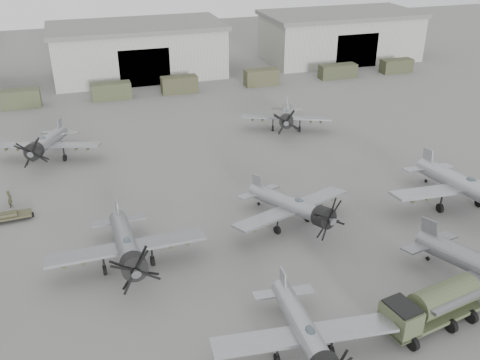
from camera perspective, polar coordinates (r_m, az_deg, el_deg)
The scene contains 17 objects.
ground at distance 40.83m, azimuth 2.02°, elevation -11.93°, with size 220.00×220.00×0.00m, color #62625F.
hangar_center at distance 94.90m, azimuth -10.81°, elevation 13.49°, with size 29.00×14.80×8.70m.
hangar_right at distance 106.22m, azimuth 10.61°, elevation 14.91°, with size 29.00×14.80×8.70m.
support_truck_2 at distance 83.86m, azimuth -22.37°, elevation 8.02°, with size 5.52×2.20×2.63m, color #3E452D.
support_truck_3 at distance 83.66m, azimuth -13.57°, elevation 9.21°, with size 5.86×2.20×2.50m, color #3D422B.
support_truck_4 at distance 84.91m, azimuth -6.48°, elevation 10.07°, with size 5.59×2.20×2.58m, color #3C3D28.
support_truck_5 at distance 88.39m, azimuth 2.31°, elevation 10.90°, with size 5.53×2.20×2.60m, color #42412B.
support_truck_6 at distance 93.82m, azimuth 10.37°, elevation 11.34°, with size 6.42×2.20×2.31m, color #383C27.
support_truck_7 at distance 99.54m, azimuth 16.36°, elevation 11.60°, with size 5.60×2.20×2.31m, color #3A3D28.
aircraft_near_1 at distance 34.55m, azimuth 7.11°, elevation -16.04°, with size 11.94×10.75×4.75m.
aircraft_mid_1 at distance 42.64m, azimuth -11.97°, elevation -6.90°, with size 12.49×11.24×5.01m.
aircraft_mid_2 at distance 47.44m, azimuth 5.84°, elevation -2.83°, with size 11.94×10.75×4.79m.
aircraft_mid_3 at distance 54.07m, azimuth 22.85°, elevation -0.60°, with size 14.02×12.62×5.60m.
aircraft_far_0 at distance 63.84m, azimuth -20.01°, elevation 3.69°, with size 12.03×10.83×4.81m.
aircraft_far_1 at distance 68.84m, azimuth 5.00°, elevation 6.81°, with size 11.26×10.19×4.59m.
fuel_tanker at distance 39.34m, azimuth 19.76°, elevation -12.41°, with size 7.94×4.48×2.94m.
ground_crew at distance 55.69m, azimuth -23.34°, elevation -1.84°, with size 0.64×0.42×1.76m, color #393A26.
Camera 1 is at (-10.96, -29.89, 25.56)m, focal length 40.00 mm.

